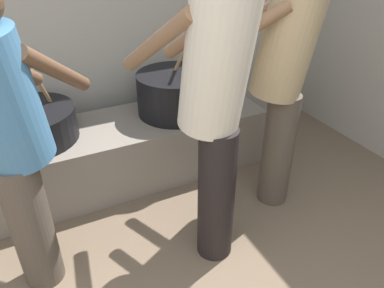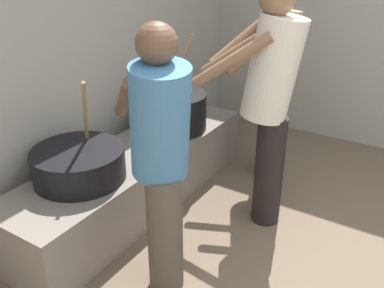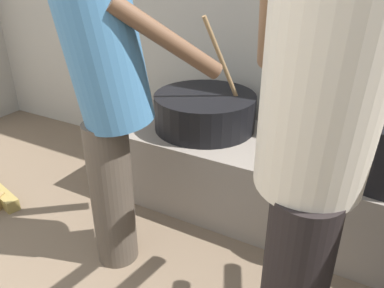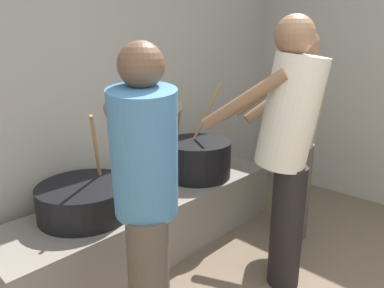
{
  "view_description": "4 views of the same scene",
  "coord_description": "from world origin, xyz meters",
  "px_view_note": "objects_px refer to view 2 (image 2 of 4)",
  "views": [
    {
      "loc": [
        -0.14,
        -0.25,
        1.66
      ],
      "look_at": [
        0.57,
        1.2,
        0.69
      ],
      "focal_mm": 34.86,
      "sensor_mm": 36.0,
      "label": 1
    },
    {
      "loc": [
        -1.77,
        0.2,
        1.83
      ],
      "look_at": [
        0.0,
        1.31,
        0.82
      ],
      "focal_mm": 39.22,
      "sensor_mm": 36.0,
      "label": 2
    },
    {
      "loc": [
        0.81,
        0.2,
        1.38
      ],
      "look_at": [
        0.08,
        1.51,
        0.64
      ],
      "focal_mm": 36.01,
      "sensor_mm": 36.0,
      "label": 3
    },
    {
      "loc": [
        -1.15,
        0.18,
        1.49
      ],
      "look_at": [
        0.16,
        1.44,
        0.98
      ],
      "focal_mm": 32.6,
      "sensor_mm": 36.0,
      "label": 4
    }
  ],
  "objects_px": {
    "cooking_pot_main": "(79,164)",
    "cook_in_blue_shirt": "(161,152)",
    "cook_in_tan_shirt": "(272,73)",
    "cooking_pot_secondary": "(173,111)",
    "cook_in_cream_shirt": "(270,95)"
  },
  "relations": [
    {
      "from": "cooking_pot_secondary",
      "to": "cook_in_cream_shirt",
      "type": "relative_size",
      "value": 0.45
    },
    {
      "from": "cooking_pot_secondary",
      "to": "cook_in_cream_shirt",
      "type": "bearing_deg",
      "value": -102.22
    },
    {
      "from": "cooking_pot_main",
      "to": "cook_in_blue_shirt",
      "type": "distance_m",
      "value": 0.79
    },
    {
      "from": "cooking_pot_main",
      "to": "cook_in_tan_shirt",
      "type": "height_order",
      "value": "cook_in_tan_shirt"
    },
    {
      "from": "cooking_pot_main",
      "to": "cook_in_tan_shirt",
      "type": "distance_m",
      "value": 1.6
    },
    {
      "from": "cooking_pot_secondary",
      "to": "cook_in_cream_shirt",
      "type": "xyz_separation_m",
      "value": [
        -0.2,
        -0.9,
        0.36
      ]
    },
    {
      "from": "cooking_pot_main",
      "to": "cooking_pot_secondary",
      "type": "height_order",
      "value": "cooking_pot_secondary"
    },
    {
      "from": "cooking_pot_main",
      "to": "cook_in_cream_shirt",
      "type": "xyz_separation_m",
      "value": [
        0.8,
        -0.95,
        0.4
      ]
    },
    {
      "from": "cooking_pot_secondary",
      "to": "cook_in_tan_shirt",
      "type": "height_order",
      "value": "cook_in_tan_shirt"
    },
    {
      "from": "cooking_pot_secondary",
      "to": "cook_in_blue_shirt",
      "type": "xyz_separation_m",
      "value": [
        -1.08,
        -0.68,
        0.27
      ]
    },
    {
      "from": "cooking_pot_main",
      "to": "cook_in_tan_shirt",
      "type": "relative_size",
      "value": 0.41
    },
    {
      "from": "cook_in_blue_shirt",
      "to": "cook_in_cream_shirt",
      "type": "xyz_separation_m",
      "value": [
        0.88,
        -0.23,
        0.09
      ]
    },
    {
      "from": "cook_in_tan_shirt",
      "to": "cooking_pot_secondary",
      "type": "bearing_deg",
      "value": 119.49
    },
    {
      "from": "cooking_pot_main",
      "to": "cook_in_blue_shirt",
      "type": "bearing_deg",
      "value": -96.27
    },
    {
      "from": "cooking_pot_main",
      "to": "cook_in_blue_shirt",
      "type": "xyz_separation_m",
      "value": [
        -0.08,
        -0.72,
        0.31
      ]
    }
  ]
}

